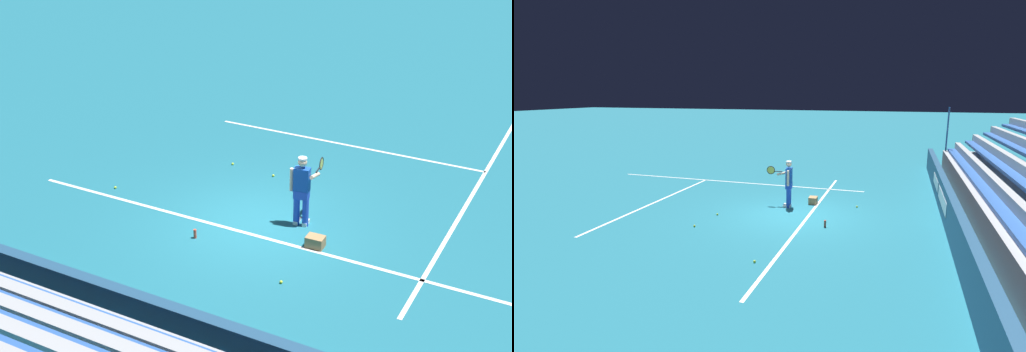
# 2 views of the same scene
# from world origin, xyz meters

# --- Properties ---
(ground_plane) EXTENTS (160.00, 160.00, 0.00)m
(ground_plane) POSITION_xyz_m (0.00, 0.00, 0.00)
(ground_plane) COLOR #1E6B7F
(court_baseline_white) EXTENTS (12.00, 0.10, 0.01)m
(court_baseline_white) POSITION_xyz_m (0.00, -0.50, 0.00)
(court_baseline_white) COLOR white
(court_baseline_white) RESTS_ON ground
(court_sideline_white) EXTENTS (0.10, 12.00, 0.01)m
(court_sideline_white) POSITION_xyz_m (4.11, 4.00, 0.00)
(court_sideline_white) COLOR white
(court_sideline_white) RESTS_ON ground
(court_service_line_white) EXTENTS (8.22, 0.10, 0.01)m
(court_service_line_white) POSITION_xyz_m (0.00, 5.50, 0.00)
(court_service_line_white) COLOR white
(court_service_line_white) RESTS_ON ground
(back_wall_sponsor_board) EXTENTS (21.67, 0.25, 1.10)m
(back_wall_sponsor_board) POSITION_xyz_m (0.01, -4.91, 0.55)
(back_wall_sponsor_board) COLOR navy
(back_wall_sponsor_board) RESTS_ON ground
(tennis_player) EXTENTS (0.59, 1.03, 1.71)m
(tennis_player) POSITION_xyz_m (0.93, 0.48, 0.89)
(tennis_player) COLOR blue
(tennis_player) RESTS_ON ground
(ball_box_cardboard) EXTENTS (0.41, 0.32, 0.26)m
(ball_box_cardboard) POSITION_xyz_m (1.63, -0.31, 0.13)
(ball_box_cardboard) COLOR #A87F51
(ball_box_cardboard) RESTS_ON ground
(tennis_ball_on_baseline) EXTENTS (0.07, 0.07, 0.07)m
(tennis_ball_on_baseline) POSITION_xyz_m (-4.11, -0.08, 0.03)
(tennis_ball_on_baseline) COLOR #CCE533
(tennis_ball_on_baseline) RESTS_ON ground
(tennis_ball_midcourt) EXTENTS (0.07, 0.07, 0.07)m
(tennis_ball_midcourt) POSITION_xyz_m (-2.19, 2.65, 0.03)
(tennis_ball_midcourt) COLOR #CCE533
(tennis_ball_midcourt) RESTS_ON ground
(tennis_ball_by_box) EXTENTS (0.07, 0.07, 0.07)m
(tennis_ball_by_box) POSITION_xyz_m (1.61, -1.96, 0.03)
(tennis_ball_by_box) COLOR #CCE533
(tennis_ball_by_box) RESTS_ON ground
(tennis_ball_stray_back) EXTENTS (0.07, 0.07, 0.07)m
(tennis_ball_stray_back) POSITION_xyz_m (-0.84, 2.50, 0.03)
(tennis_ball_stray_back) COLOR #CCE533
(tennis_ball_stray_back) RESTS_ON ground
(water_bottle) EXTENTS (0.07, 0.07, 0.22)m
(water_bottle) POSITION_xyz_m (-0.92, -1.25, 0.11)
(water_bottle) COLOR #EA4C33
(water_bottle) RESTS_ON ground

